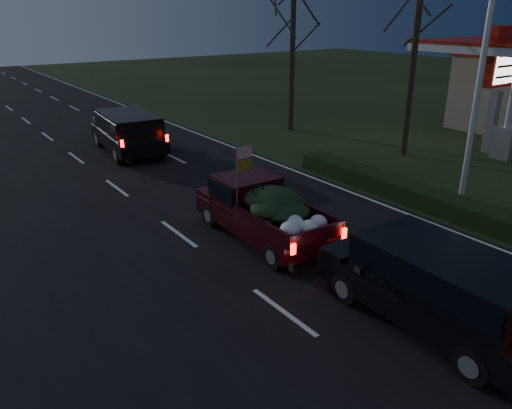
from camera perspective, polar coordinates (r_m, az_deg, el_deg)
ground at (r=11.14m, az=3.17°, el=-12.19°), size 120.00×120.00×0.00m
road_asphalt at (r=11.13m, az=3.17°, el=-12.15°), size 14.00×120.00×0.02m
hedge_row at (r=18.03m, az=16.91°, el=1.40°), size 1.00×10.00×0.60m
light_pole at (r=17.92m, az=24.90°, el=17.30°), size 0.50×0.90×9.16m
gas_price_pylon at (r=25.15m, az=26.20°, el=13.74°), size 2.00×0.41×5.57m
gas_canopy at (r=27.33m, az=26.69°, el=15.34°), size 7.10×6.10×4.88m
bare_tree_mid at (r=23.22m, az=18.17°, el=20.78°), size 3.60×3.60×8.50m
bare_tree_far at (r=27.44m, az=4.24°, el=19.27°), size 3.60×3.60×7.00m
pickup_truck at (r=14.13m, az=0.71°, el=-0.36°), size 1.92×4.78×2.49m
lead_suv at (r=23.77m, az=-14.42°, el=8.39°), size 2.62×5.34×1.49m
rear_suv at (r=10.80m, az=20.37°, el=-8.24°), size 2.27×4.89×1.40m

